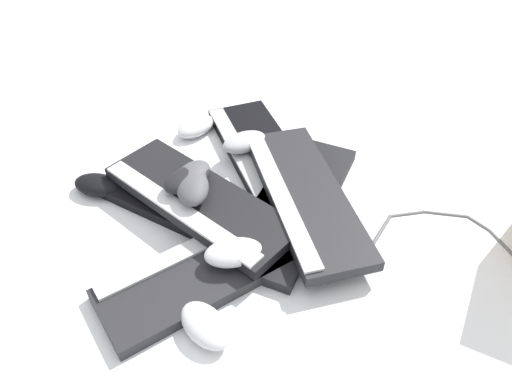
{
  "coord_description": "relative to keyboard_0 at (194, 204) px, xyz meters",
  "views": [
    {
      "loc": [
        -0.04,
        0.8,
        0.75
      ],
      "look_at": [
        0.07,
        0.01,
        0.03
      ],
      "focal_mm": 35.0,
      "sensor_mm": 36.0,
      "label": 1
    }
  ],
  "objects": [
    {
      "name": "keyboard_2",
      "position": [
        -0.21,
        -0.03,
        0.0
      ],
      "size": [
        0.26,
        0.46,
        0.03
      ],
      "color": "black",
      "rests_on": "ground"
    },
    {
      "name": "keyboard_3",
      "position": [
        -0.12,
        -0.19,
        0.0
      ],
      "size": [
        0.34,
        0.46,
        0.03
      ],
      "color": "black",
      "rests_on": "ground"
    },
    {
      "name": "keyboard_5",
      "position": [
        -0.02,
        0.02,
        0.03
      ],
      "size": [
        0.45,
        0.36,
        0.03
      ],
      "color": "black",
      "rests_on": "keyboard_0"
    },
    {
      "name": "mouse_1",
      "position": [
        0.01,
        -0.0,
        0.07
      ],
      "size": [
        0.12,
        0.13,
        0.04
      ],
      "primitive_type": "ellipsoid",
      "rotation": [
        0.0,
        0.0,
        4.02
      ],
      "color": "black",
      "rests_on": "keyboard_5"
    },
    {
      "name": "mouse_5",
      "position": [
        0.06,
        -0.28,
        0.01
      ],
      "size": [
        0.12,
        0.13,
        0.04
      ],
      "primitive_type": "ellipsoid",
      "rotation": [
        0.0,
        0.0,
        0.97
      ],
      "color": "silver",
      "rests_on": "ground"
    },
    {
      "name": "mouse_2",
      "position": [
        -0.11,
        0.15,
        0.04
      ],
      "size": [
        0.13,
        0.1,
        0.04
      ],
      "primitive_type": "ellipsoid",
      "rotation": [
        0.0,
        0.0,
        3.5
      ],
      "color": "silver",
      "rests_on": "keyboard_1"
    },
    {
      "name": "keyboard_0",
      "position": [
        0.0,
        0.0,
        0.0
      ],
      "size": [
        0.46,
        0.3,
        0.03
      ],
      "color": "black",
      "rests_on": "ground"
    },
    {
      "name": "keyboard_4",
      "position": [
        -0.23,
        -0.03,
        0.03
      ],
      "size": [
        0.31,
        0.46,
        0.03
      ],
      "color": "#232326",
      "rests_on": "keyboard_2"
    },
    {
      "name": "mouse_4",
      "position": [
        -0.01,
        0.02,
        0.07
      ],
      "size": [
        0.09,
        0.12,
        0.04
      ],
      "primitive_type": "ellipsoid",
      "rotation": [
        0.0,
        0.0,
        1.82
      ],
      "color": "#4C4C51",
      "rests_on": "keyboard_5"
    },
    {
      "name": "mouse_3",
      "position": [
        -0.08,
        -0.19,
        0.04
      ],
      "size": [
        0.13,
        0.12,
        0.04
      ],
      "primitive_type": "ellipsoid",
      "rotation": [
        0.0,
        0.0,
        0.67
      ],
      "color": "#B7B7BC",
      "rests_on": "keyboard_3"
    },
    {
      "name": "mouse_7",
      "position": [
        -0.09,
        0.29,
        0.01
      ],
      "size": [
        0.13,
        0.12,
        0.04
      ],
      "primitive_type": "ellipsoid",
      "rotation": [
        0.0,
        0.0,
        2.42
      ],
      "color": "silver",
      "rests_on": "ground"
    },
    {
      "name": "keyboard_1",
      "position": [
        -0.08,
        0.16,
        0.0
      ],
      "size": [
        0.43,
        0.41,
        0.03
      ],
      "color": "#232326",
      "rests_on": "ground"
    },
    {
      "name": "cable_0",
      "position": [
        -0.62,
        0.1,
        -0.01
      ],
      "size": [
        0.5,
        0.44,
        0.01
      ],
      "color": "#59595B",
      "rests_on": "ground"
    },
    {
      "name": "mouse_6",
      "position": [
        0.23,
        -0.02,
        0.01
      ],
      "size": [
        0.12,
        0.08,
        0.04
      ],
      "primitive_type": "ellipsoid",
      "rotation": [
        0.0,
        0.0,
        2.99
      ],
      "color": "black",
      "rests_on": "ground"
    },
    {
      "name": "ground_plane",
      "position": [
        -0.2,
        -0.05,
        -0.01
      ],
      "size": [
        3.2,
        3.2,
        0.0
      ],
      "primitive_type": "plane",
      "color": "white"
    },
    {
      "name": "mouse_0",
      "position": [
        0.0,
        -0.01,
        0.07
      ],
      "size": [
        0.1,
        0.12,
        0.04
      ],
      "primitive_type": "ellipsoid",
      "rotation": [
        0.0,
        0.0,
        1.26
      ],
      "color": "#4C4C51",
      "rests_on": "keyboard_5"
    }
  ]
}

